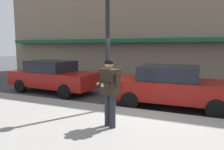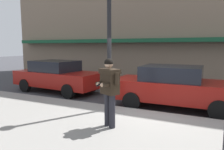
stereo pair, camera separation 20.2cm
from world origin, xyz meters
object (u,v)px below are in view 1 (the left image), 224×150
(man_texting_on_phone, at_px, (110,85))
(street_lamp_post, at_px, (108,18))
(parked_sedan_mid, at_px, (172,86))
(parked_sedan_near, at_px, (53,76))

(man_texting_on_phone, distance_m, street_lamp_post, 2.49)
(man_texting_on_phone, relative_size, street_lamp_post, 0.37)
(parked_sedan_mid, height_order, street_lamp_post, street_lamp_post)
(parked_sedan_near, height_order, parked_sedan_mid, same)
(parked_sedan_mid, distance_m, street_lamp_post, 3.40)
(parked_sedan_near, height_order, street_lamp_post, street_lamp_post)
(parked_sedan_mid, bearing_deg, street_lamp_post, -139.65)
(parked_sedan_mid, bearing_deg, parked_sedan_near, 175.54)
(parked_sedan_mid, height_order, man_texting_on_phone, man_texting_on_phone)
(parked_sedan_near, distance_m, street_lamp_post, 4.97)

